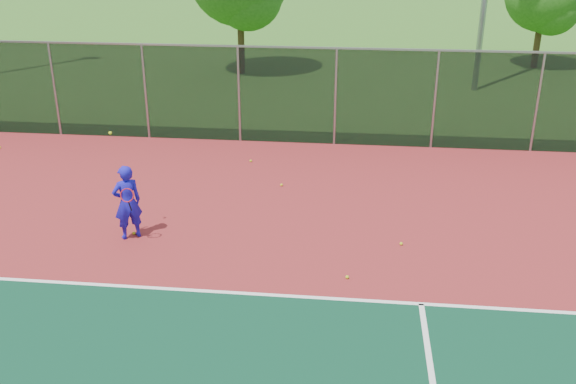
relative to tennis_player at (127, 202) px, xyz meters
name	(u,v)px	position (x,y,z in m)	size (l,w,h in m)	color
court_apron	(309,330)	(4.23, -3.05, -0.86)	(30.00, 20.00, 0.02)	maroon
fence_back	(335,96)	(4.23, 6.95, 0.69)	(30.00, 0.06, 3.03)	black
tennis_player	(127,202)	(0.00, 0.00, 0.00)	(0.74, 0.76, 2.43)	#1913B7
practice_ball_0	(0,147)	(-6.04, 5.37, -0.82)	(0.07, 0.07, 0.07)	#BDCD17
practice_ball_1	(401,244)	(5.98, 0.27, -0.82)	(0.07, 0.07, 0.07)	#BDCD17
practice_ball_3	(134,233)	(0.03, 0.12, -0.82)	(0.07, 0.07, 0.07)	#BDCD17
practice_ball_5	(281,185)	(2.99, 3.31, -0.82)	(0.07, 0.07, 0.07)	#BDCD17
practice_ball_6	(347,277)	(4.85, -1.28, -0.82)	(0.07, 0.07, 0.07)	#BDCD17
practice_ball_7	(251,161)	(1.88, 5.03, -0.82)	(0.07, 0.07, 0.07)	#BDCD17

